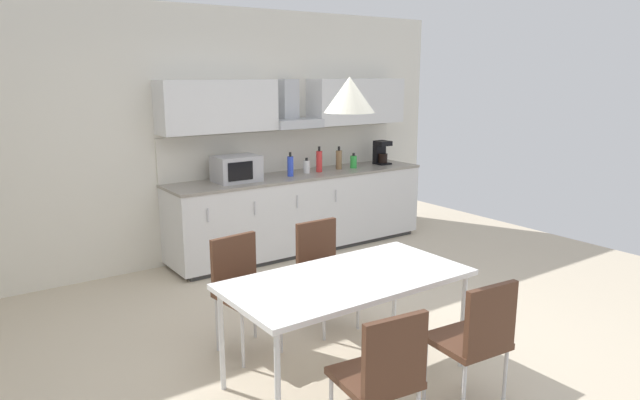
{
  "coord_description": "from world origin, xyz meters",
  "views": [
    {
      "loc": [
        -2.47,
        -3.19,
        2.05
      ],
      "look_at": [
        0.26,
        0.67,
        1.0
      ],
      "focal_mm": 32.0,
      "sensor_mm": 36.0,
      "label": 1
    }
  ],
  "objects_px": {
    "bottle_blue": "(290,166)",
    "dining_table": "(347,283)",
    "chair_near_right": "(477,334)",
    "microwave": "(236,169)",
    "bottle_white": "(307,166)",
    "bottle_green": "(353,162)",
    "chair_far_left": "(242,282)",
    "chair_far_right": "(323,263)",
    "pendant_lamp": "(349,95)",
    "bottle_red": "(319,161)",
    "chair_near_left": "(383,371)",
    "coffee_maker": "(381,152)",
    "bottle_brown": "(339,159)"
  },
  "relations": [
    {
      "from": "bottle_white",
      "to": "dining_table",
      "type": "bearing_deg",
      "value": -118.85
    },
    {
      "from": "microwave",
      "to": "bottle_white",
      "type": "height_order",
      "value": "microwave"
    },
    {
      "from": "bottle_blue",
      "to": "dining_table",
      "type": "bearing_deg",
      "value": -114.79
    },
    {
      "from": "bottle_white",
      "to": "chair_near_right",
      "type": "bearing_deg",
      "value": -107.71
    },
    {
      "from": "chair_near_left",
      "to": "pendant_lamp",
      "type": "distance_m",
      "value": 1.65
    },
    {
      "from": "coffee_maker",
      "to": "pendant_lamp",
      "type": "xyz_separation_m",
      "value": [
        -2.63,
        -2.68,
        0.86
      ]
    },
    {
      "from": "bottle_white",
      "to": "bottle_brown",
      "type": "xyz_separation_m",
      "value": [
        0.48,
        0.0,
        0.04
      ]
    },
    {
      "from": "bottle_green",
      "to": "microwave",
      "type": "bearing_deg",
      "value": 179.23
    },
    {
      "from": "microwave",
      "to": "bottle_brown",
      "type": "bearing_deg",
      "value": 0.57
    },
    {
      "from": "chair_far_right",
      "to": "pendant_lamp",
      "type": "bearing_deg",
      "value": -114.94
    },
    {
      "from": "microwave",
      "to": "bottle_green",
      "type": "height_order",
      "value": "microwave"
    },
    {
      "from": "bottle_red",
      "to": "pendant_lamp",
      "type": "bearing_deg",
      "value": -121.72
    },
    {
      "from": "dining_table",
      "to": "chair_far_left",
      "type": "xyz_separation_m",
      "value": [
        -0.38,
        0.79,
        -0.16
      ]
    },
    {
      "from": "coffee_maker",
      "to": "bottle_green",
      "type": "xyz_separation_m",
      "value": [
        -0.49,
        -0.05,
        -0.07
      ]
    },
    {
      "from": "bottle_green",
      "to": "pendant_lamp",
      "type": "bearing_deg",
      "value": -129.18
    },
    {
      "from": "bottle_red",
      "to": "bottle_white",
      "type": "bearing_deg",
      "value": 173.25
    },
    {
      "from": "bottle_white",
      "to": "bottle_blue",
      "type": "height_order",
      "value": "bottle_blue"
    },
    {
      "from": "bottle_blue",
      "to": "chair_near_right",
      "type": "distance_m",
      "value": 3.52
    },
    {
      "from": "dining_table",
      "to": "pendant_lamp",
      "type": "relative_size",
      "value": 5.13
    },
    {
      "from": "bottle_red",
      "to": "chair_near_left",
      "type": "bearing_deg",
      "value": -120.36
    },
    {
      "from": "bottle_blue",
      "to": "chair_near_right",
      "type": "relative_size",
      "value": 0.31
    },
    {
      "from": "bottle_green",
      "to": "chair_near_right",
      "type": "xyz_separation_m",
      "value": [
        -1.78,
        -3.42,
        -0.46
      ]
    },
    {
      "from": "chair_far_left",
      "to": "chair_near_left",
      "type": "height_order",
      "value": "same"
    },
    {
      "from": "bottle_green",
      "to": "bottle_blue",
      "type": "xyz_separation_m",
      "value": [
        -0.94,
        -0.04,
        0.04
      ]
    },
    {
      "from": "bottle_brown",
      "to": "bottle_red",
      "type": "bearing_deg",
      "value": -175.84
    },
    {
      "from": "bottle_red",
      "to": "chair_near_left",
      "type": "relative_size",
      "value": 0.35
    },
    {
      "from": "bottle_green",
      "to": "bottle_white",
      "type": "bearing_deg",
      "value": 177.26
    },
    {
      "from": "microwave",
      "to": "chair_near_left",
      "type": "height_order",
      "value": "microwave"
    },
    {
      "from": "bottle_white",
      "to": "bottle_green",
      "type": "relative_size",
      "value": 0.98
    },
    {
      "from": "chair_far_right",
      "to": "chair_far_left",
      "type": "bearing_deg",
      "value": -179.96
    },
    {
      "from": "microwave",
      "to": "chair_near_left",
      "type": "relative_size",
      "value": 0.55
    },
    {
      "from": "pendant_lamp",
      "to": "dining_table",
      "type": "bearing_deg",
      "value": -135.0
    },
    {
      "from": "bottle_white",
      "to": "bottle_green",
      "type": "distance_m",
      "value": 0.68
    },
    {
      "from": "dining_table",
      "to": "chair_far_right",
      "type": "relative_size",
      "value": 1.89
    },
    {
      "from": "bottle_blue",
      "to": "dining_table",
      "type": "xyz_separation_m",
      "value": [
        -1.2,
        -2.59,
        -0.34
      ]
    },
    {
      "from": "chair_far_right",
      "to": "coffee_maker",
      "type": "bearing_deg",
      "value": 39.73
    },
    {
      "from": "chair_near_left",
      "to": "chair_near_right",
      "type": "xyz_separation_m",
      "value": [
        0.74,
        -0.0,
        0.0
      ]
    },
    {
      "from": "microwave",
      "to": "chair_far_left",
      "type": "distance_m",
      "value": 2.14
    },
    {
      "from": "dining_table",
      "to": "bottle_blue",
      "type": "bearing_deg",
      "value": 65.21
    },
    {
      "from": "microwave",
      "to": "dining_table",
      "type": "distance_m",
      "value": 2.73
    },
    {
      "from": "coffee_maker",
      "to": "chair_near_left",
      "type": "distance_m",
      "value": 4.62
    },
    {
      "from": "chair_far_left",
      "to": "bottle_brown",
      "type": "bearing_deg",
      "value": 38.85
    },
    {
      "from": "chair_far_right",
      "to": "pendant_lamp",
      "type": "xyz_separation_m",
      "value": [
        -0.37,
        -0.79,
        1.39
      ]
    },
    {
      "from": "bottle_brown",
      "to": "chair_far_left",
      "type": "height_order",
      "value": "bottle_brown"
    },
    {
      "from": "coffee_maker",
      "to": "bottle_red",
      "type": "xyz_separation_m",
      "value": [
        -1.0,
        -0.04,
        -0.02
      ]
    },
    {
      "from": "coffee_maker",
      "to": "chair_near_left",
      "type": "height_order",
      "value": "coffee_maker"
    },
    {
      "from": "chair_far_right",
      "to": "microwave",
      "type": "bearing_deg",
      "value": 84.55
    },
    {
      "from": "dining_table",
      "to": "pendant_lamp",
      "type": "distance_m",
      "value": 1.23
    },
    {
      "from": "chair_far_left",
      "to": "chair_far_right",
      "type": "xyz_separation_m",
      "value": [
        0.75,
        0.0,
        0.0
      ]
    },
    {
      "from": "chair_near_left",
      "to": "chair_far_right",
      "type": "bearing_deg",
      "value": 64.76
    }
  ]
}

